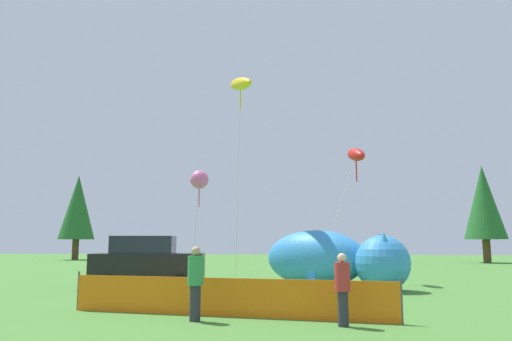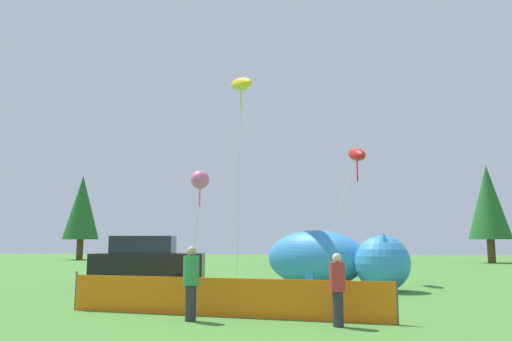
{
  "view_description": "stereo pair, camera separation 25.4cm",
  "coord_description": "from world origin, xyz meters",
  "px_view_note": "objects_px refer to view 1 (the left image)",
  "views": [
    {
      "loc": [
        3.66,
        -16.92,
        1.85
      ],
      "look_at": [
        1.43,
        4.15,
        4.9
      ],
      "focal_mm": 35.0,
      "sensor_mm": 36.0,
      "label": 1
    },
    {
      "loc": [
        3.91,
        -16.9,
        1.85
      ],
      "look_at": [
        1.43,
        4.15,
        4.9
      ],
      "focal_mm": 35.0,
      "sensor_mm": 36.0,
      "label": 2
    }
  ],
  "objects_px": {
    "inflatable_cat": "(331,261)",
    "kite_red_lizard": "(356,155)",
    "parked_car": "(148,263)",
    "spectator_in_black_shirt": "(343,286)",
    "folding_chair": "(316,285)",
    "kite_pink_octopus": "(199,180)",
    "kite_yellow_hero": "(241,84)",
    "spectator_in_blue_shirt": "(195,280)"
  },
  "relations": [
    {
      "from": "folding_chair",
      "to": "kite_pink_octopus",
      "type": "xyz_separation_m",
      "value": [
        -5.39,
        7.55,
        4.26
      ]
    },
    {
      "from": "spectator_in_blue_shirt",
      "to": "kite_yellow_hero",
      "type": "xyz_separation_m",
      "value": [
        -0.49,
        11.22,
        8.49
      ]
    },
    {
      "from": "folding_chair",
      "to": "inflatable_cat",
      "type": "distance_m",
      "value": 5.28
    },
    {
      "from": "folding_chair",
      "to": "kite_yellow_hero",
      "type": "bearing_deg",
      "value": 86.26
    },
    {
      "from": "spectator_in_blue_shirt",
      "to": "kite_yellow_hero",
      "type": "relative_size",
      "value": 0.17
    },
    {
      "from": "folding_chair",
      "to": "kite_red_lizard",
      "type": "height_order",
      "value": "kite_red_lizard"
    },
    {
      "from": "parked_car",
      "to": "inflatable_cat",
      "type": "bearing_deg",
      "value": 2.65
    },
    {
      "from": "inflatable_cat",
      "to": "kite_red_lizard",
      "type": "xyz_separation_m",
      "value": [
        1.42,
        2.83,
        4.89
      ]
    },
    {
      "from": "kite_red_lizard",
      "to": "kite_yellow_hero",
      "type": "height_order",
      "value": "kite_yellow_hero"
    },
    {
      "from": "spectator_in_black_shirt",
      "to": "kite_pink_octopus",
      "type": "relative_size",
      "value": 0.31
    },
    {
      "from": "folding_chair",
      "to": "kite_red_lizard",
      "type": "bearing_deg",
      "value": 46.95
    },
    {
      "from": "folding_chair",
      "to": "parked_car",
      "type": "bearing_deg",
      "value": 121.68
    },
    {
      "from": "spectator_in_blue_shirt",
      "to": "kite_red_lizard",
      "type": "relative_size",
      "value": 0.27
    },
    {
      "from": "inflatable_cat",
      "to": "kite_pink_octopus",
      "type": "distance_m",
      "value": 7.5
    },
    {
      "from": "parked_car",
      "to": "spectator_in_black_shirt",
      "type": "xyz_separation_m",
      "value": [
        7.14,
        -8.02,
        -0.15
      ]
    },
    {
      "from": "kite_yellow_hero",
      "to": "folding_chair",
      "type": "bearing_deg",
      "value": -65.29
    },
    {
      "from": "inflatable_cat",
      "to": "kite_red_lizard",
      "type": "height_order",
      "value": "kite_red_lizard"
    },
    {
      "from": "inflatable_cat",
      "to": "kite_pink_octopus",
      "type": "xyz_separation_m",
      "value": [
        -6.07,
        2.34,
        3.73
      ]
    },
    {
      "from": "kite_pink_octopus",
      "to": "kite_red_lizard",
      "type": "bearing_deg",
      "value": 3.78
    },
    {
      "from": "parked_car",
      "to": "kite_yellow_hero",
      "type": "height_order",
      "value": "kite_yellow_hero"
    },
    {
      "from": "inflatable_cat",
      "to": "spectator_in_blue_shirt",
      "type": "relative_size",
      "value": 3.52
    },
    {
      "from": "kite_red_lizard",
      "to": "kite_pink_octopus",
      "type": "height_order",
      "value": "kite_red_lizard"
    },
    {
      "from": "folding_chair",
      "to": "inflatable_cat",
      "type": "bearing_deg",
      "value": 54.14
    },
    {
      "from": "folding_chair",
      "to": "kite_pink_octopus",
      "type": "relative_size",
      "value": 0.18
    },
    {
      "from": "spectator_in_black_shirt",
      "to": "kite_pink_octopus",
      "type": "xyz_separation_m",
      "value": [
        -5.93,
        11.78,
        3.94
      ]
    },
    {
      "from": "spectator_in_blue_shirt",
      "to": "kite_yellow_hero",
      "type": "height_order",
      "value": "kite_yellow_hero"
    },
    {
      "from": "spectator_in_black_shirt",
      "to": "kite_yellow_hero",
      "type": "relative_size",
      "value": 0.16
    },
    {
      "from": "inflatable_cat",
      "to": "spectator_in_black_shirt",
      "type": "bearing_deg",
      "value": -59.95
    },
    {
      "from": "folding_chair",
      "to": "kite_pink_octopus",
      "type": "distance_m",
      "value": 10.21
    },
    {
      "from": "kite_yellow_hero",
      "to": "kite_pink_octopus",
      "type": "xyz_separation_m",
      "value": [
        -2.0,
        0.17,
        -4.63
      ]
    },
    {
      "from": "inflatable_cat",
      "to": "kite_red_lizard",
      "type": "distance_m",
      "value": 5.83
    },
    {
      "from": "parked_car",
      "to": "spectator_in_black_shirt",
      "type": "height_order",
      "value": "parked_car"
    },
    {
      "from": "kite_yellow_hero",
      "to": "spectator_in_black_shirt",
      "type": "bearing_deg",
      "value": -71.28
    },
    {
      "from": "spectator_in_blue_shirt",
      "to": "spectator_in_black_shirt",
      "type": "height_order",
      "value": "spectator_in_blue_shirt"
    },
    {
      "from": "spectator_in_black_shirt",
      "to": "kite_red_lizard",
      "type": "relative_size",
      "value": 0.25
    },
    {
      "from": "parked_car",
      "to": "spectator_in_black_shirt",
      "type": "distance_m",
      "value": 10.74
    },
    {
      "from": "parked_car",
      "to": "folding_chair",
      "type": "height_order",
      "value": "parked_car"
    },
    {
      "from": "folding_chair",
      "to": "spectator_in_blue_shirt",
      "type": "xyz_separation_m",
      "value": [
        -2.91,
        -3.84,
        0.4
      ]
    },
    {
      "from": "parked_car",
      "to": "inflatable_cat",
      "type": "relative_size",
      "value": 0.74
    },
    {
      "from": "kite_red_lizard",
      "to": "inflatable_cat",
      "type": "bearing_deg",
      "value": -116.59
    },
    {
      "from": "spectator_in_black_shirt",
      "to": "kite_red_lizard",
      "type": "bearing_deg",
      "value": 82.79
    },
    {
      "from": "folding_chair",
      "to": "inflatable_cat",
      "type": "relative_size",
      "value": 0.15
    }
  ]
}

